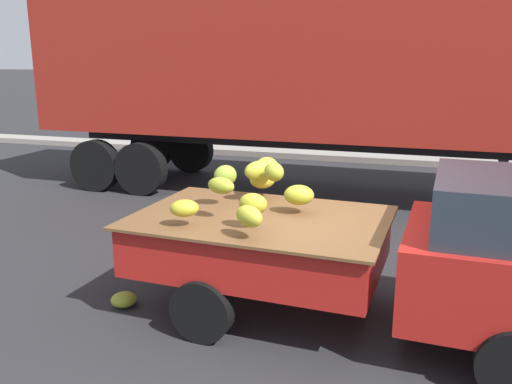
% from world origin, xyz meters
% --- Properties ---
extents(ground, '(220.00, 220.00, 0.00)m').
position_xyz_m(ground, '(0.00, 0.00, 0.00)').
color(ground, '#28282B').
extents(curb_strip, '(80.00, 0.80, 0.16)m').
position_xyz_m(curb_strip, '(0.00, 9.47, 0.08)').
color(curb_strip, gray).
rests_on(curb_strip, ground).
extents(pickup_truck, '(4.83, 2.08, 1.70)m').
position_xyz_m(pickup_truck, '(1.22, -0.03, 0.88)').
color(pickup_truck, '#B21E19').
rests_on(pickup_truck, ground).
extents(semi_trailer, '(12.03, 2.75, 3.95)m').
position_xyz_m(semi_trailer, '(-0.98, 5.44, 2.54)').
color(semi_trailer, maroon).
rests_on(semi_trailer, ground).
extents(fallen_banana_bunch_near_tailgate, '(0.39, 0.38, 0.17)m').
position_xyz_m(fallen_banana_bunch_near_tailgate, '(-2.15, -0.36, 0.08)').
color(fallen_banana_bunch_near_tailgate, '#9AA52D').
rests_on(fallen_banana_bunch_near_tailgate, ground).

